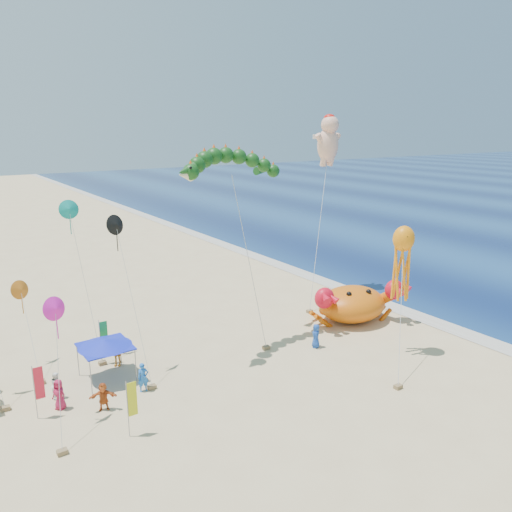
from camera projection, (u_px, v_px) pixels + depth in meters
The scene contains 10 objects.
ground at pixel (292, 340), 38.09m from camera, with size 320.00×320.00×0.00m, color #D1B784.
foam_strip at pixel (398, 309), 44.62m from camera, with size 320.00×320.00×0.00m, color silver.
crab_inflatable at pixel (353, 303), 41.59m from camera, with size 8.11×6.35×3.56m.
dragon_kite at pixel (230, 168), 34.48m from camera, with size 9.82×5.01×14.09m.
cherub_kite at pixel (328, 139), 47.15m from camera, with size 7.27×5.99×16.97m.
octopus_kite at pixel (402, 258), 34.41m from camera, with size 5.10×4.59×9.26m.
canopy_blue at pixel (105, 343), 31.66m from camera, with size 3.38×3.38×2.71m.
feather_flags at pixel (63, 373), 28.79m from camera, with size 8.54×9.11×3.20m.
beachgoers at pixel (137, 367), 31.87m from camera, with size 29.36×7.38×1.84m.
small_kites at pixel (49, 271), 30.52m from camera, with size 9.94×12.20×11.10m.
Camera 1 is at (-22.14, -27.59, 15.75)m, focal length 35.00 mm.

